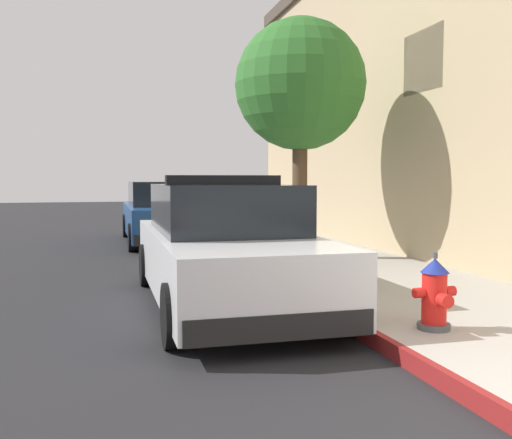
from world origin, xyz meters
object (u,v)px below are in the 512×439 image
police_cruiser (225,248)px  fire_hydrant (435,294)px  street_tree (300,86)px  parked_car_silver_ahead (164,214)px

police_cruiser → fire_hydrant: (1.61, -2.30, -0.23)m
police_cruiser → fire_hydrant: 2.81m
police_cruiser → street_tree: (2.05, 2.97, 2.60)m
police_cruiser → parked_car_silver_ahead: police_cruiser is taller
parked_car_silver_ahead → fire_hydrant: parked_car_silver_ahead is taller
street_tree → fire_hydrant: bearing=-94.8°
parked_car_silver_ahead → fire_hydrant: bearing=-80.9°
parked_car_silver_ahead → fire_hydrant: 10.10m
police_cruiser → fire_hydrant: bearing=-55.0°
police_cruiser → fire_hydrant: police_cruiser is taller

